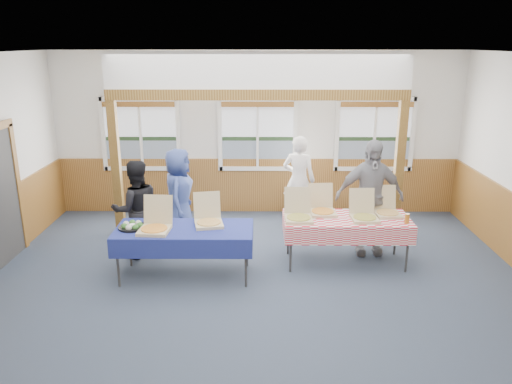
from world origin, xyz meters
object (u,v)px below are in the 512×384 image
table_left (184,232)px  woman_white (299,180)px  man_blue (179,195)px  person_grey (369,197)px  table_right (346,221)px  woman_black (136,209)px

table_left → woman_white: size_ratio=1.20×
man_blue → person_grey: size_ratio=0.86×
table_left → man_blue: size_ratio=1.25×
table_left → woman_white: woman_white is taller
man_blue → person_grey: bearing=-98.2°
table_right → person_grey: person_grey is taller
table_left → woman_white: 2.97m
woman_white → table_left: bearing=68.3°
woman_white → woman_black: woman_white is taller
woman_white → man_blue: 2.30m
table_right → person_grey: size_ratio=1.04×
table_left → man_blue: (-0.30, 1.48, 0.11)m
table_left → woman_black: bearing=137.0°
woman_black → man_blue: 0.94m
table_left → person_grey: size_ratio=1.07×
woman_black → man_blue: bearing=-148.6°
man_blue → woman_black: bearing=145.5°
woman_white → person_grey: bearing=142.3°
table_right → woman_black: 3.31m
person_grey → woman_black: bearing=179.7°
table_right → person_grey: bearing=42.3°
woman_black → man_blue: size_ratio=0.98×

